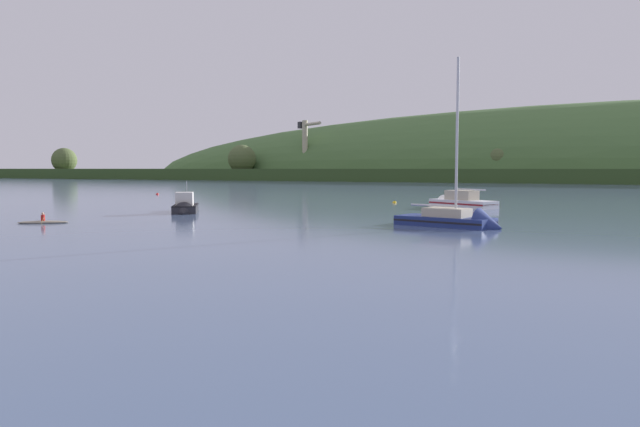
{
  "coord_description": "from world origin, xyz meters",
  "views": [
    {
      "loc": [
        28.38,
        -11.5,
        4.52
      ],
      "look_at": [
        6.9,
        27.91,
        1.11
      ],
      "focal_mm": 33.27,
      "sensor_mm": 36.0,
      "label": 1
    }
  ],
  "objects_px": {
    "sailboat_midwater_white": "(458,223)",
    "canoe_with_paddler": "(43,222)",
    "sailboat_near_mooring": "(457,205)",
    "dockside_crane": "(305,151)",
    "mooring_buoy_off_fishing_boat": "(394,203)",
    "fishing_boat_moored": "(185,209)",
    "mooring_buoy_midchannel": "(157,195)"
  },
  "relations": [
    {
      "from": "sailboat_midwater_white",
      "to": "fishing_boat_moored",
      "type": "xyz_separation_m",
      "value": [
        -28.69,
        1.32,
        0.09
      ]
    },
    {
      "from": "mooring_buoy_midchannel",
      "to": "mooring_buoy_off_fishing_boat",
      "type": "xyz_separation_m",
      "value": [
        45.41,
        -3.77,
        -0.0
      ]
    },
    {
      "from": "sailboat_near_mooring",
      "to": "mooring_buoy_off_fishing_boat",
      "type": "height_order",
      "value": "sailboat_near_mooring"
    },
    {
      "from": "fishing_boat_moored",
      "to": "sailboat_midwater_white",
      "type": "bearing_deg",
      "value": 49.85
    },
    {
      "from": "fishing_boat_moored",
      "to": "canoe_with_paddler",
      "type": "xyz_separation_m",
      "value": [
        -2.28,
        -14.78,
        -0.28
      ]
    },
    {
      "from": "sailboat_midwater_white",
      "to": "sailboat_near_mooring",
      "type": "bearing_deg",
      "value": 116.25
    },
    {
      "from": "dockside_crane",
      "to": "mooring_buoy_off_fishing_boat",
      "type": "bearing_deg",
      "value": -24.44
    },
    {
      "from": "fishing_boat_moored",
      "to": "mooring_buoy_off_fishing_boat",
      "type": "height_order",
      "value": "fishing_boat_moored"
    },
    {
      "from": "sailboat_near_mooring",
      "to": "fishing_boat_moored",
      "type": "relative_size",
      "value": 2.02
    },
    {
      "from": "fishing_boat_moored",
      "to": "dockside_crane",
      "type": "bearing_deg",
      "value": 168.44
    },
    {
      "from": "mooring_buoy_off_fishing_boat",
      "to": "sailboat_midwater_white",
      "type": "bearing_deg",
      "value": -59.79
    },
    {
      "from": "sailboat_near_mooring",
      "to": "canoe_with_paddler",
      "type": "xyz_separation_m",
      "value": [
        -24.45,
        -36.51,
        -0.2
      ]
    },
    {
      "from": "fishing_boat_moored",
      "to": "canoe_with_paddler",
      "type": "bearing_deg",
      "value": -46.28
    },
    {
      "from": "sailboat_near_mooring",
      "to": "mooring_buoy_off_fishing_boat",
      "type": "distance_m",
      "value": 10.6
    },
    {
      "from": "dockside_crane",
      "to": "canoe_with_paddler",
      "type": "bearing_deg",
      "value": -35.29
    },
    {
      "from": "sailboat_near_mooring",
      "to": "fishing_boat_moored",
      "type": "bearing_deg",
      "value": 71.25
    },
    {
      "from": "canoe_with_paddler",
      "to": "mooring_buoy_off_fishing_boat",
      "type": "bearing_deg",
      "value": 32.77
    },
    {
      "from": "sailboat_midwater_white",
      "to": "canoe_with_paddler",
      "type": "xyz_separation_m",
      "value": [
        -30.97,
        -13.47,
        -0.19
      ]
    },
    {
      "from": "sailboat_near_mooring",
      "to": "fishing_boat_moored",
      "type": "distance_m",
      "value": 31.04
    },
    {
      "from": "mooring_buoy_midchannel",
      "to": "fishing_boat_moored",
      "type": "bearing_deg",
      "value": -42.52
    },
    {
      "from": "sailboat_near_mooring",
      "to": "mooring_buoy_midchannel",
      "type": "xyz_separation_m",
      "value": [
        -54.96,
        8.34,
        -0.29
      ]
    },
    {
      "from": "sailboat_midwater_white",
      "to": "mooring_buoy_off_fishing_boat",
      "type": "height_order",
      "value": "sailboat_midwater_white"
    },
    {
      "from": "dockside_crane",
      "to": "mooring_buoy_off_fishing_boat",
      "type": "relative_size",
      "value": 38.59
    },
    {
      "from": "mooring_buoy_midchannel",
      "to": "sailboat_near_mooring",
      "type": "bearing_deg",
      "value": -8.63
    },
    {
      "from": "sailboat_near_mooring",
      "to": "fishing_boat_moored",
      "type": "xyz_separation_m",
      "value": [
        -22.17,
        -21.73,
        0.08
      ]
    },
    {
      "from": "mooring_buoy_midchannel",
      "to": "mooring_buoy_off_fishing_boat",
      "type": "relative_size",
      "value": 0.98
    },
    {
      "from": "dockside_crane",
      "to": "mooring_buoy_midchannel",
      "type": "bearing_deg",
      "value": -39.62
    },
    {
      "from": "sailboat_midwater_white",
      "to": "mooring_buoy_midchannel",
      "type": "distance_m",
      "value": 69.04
    },
    {
      "from": "fishing_boat_moored",
      "to": "mooring_buoy_midchannel",
      "type": "height_order",
      "value": "fishing_boat_moored"
    },
    {
      "from": "canoe_with_paddler",
      "to": "dockside_crane",
      "type": "bearing_deg",
      "value": 76.06
    },
    {
      "from": "fishing_boat_moored",
      "to": "mooring_buoy_off_fishing_boat",
      "type": "bearing_deg",
      "value": 116.85
    },
    {
      "from": "canoe_with_paddler",
      "to": "mooring_buoy_off_fishing_boat",
      "type": "distance_m",
      "value": 43.7
    }
  ]
}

